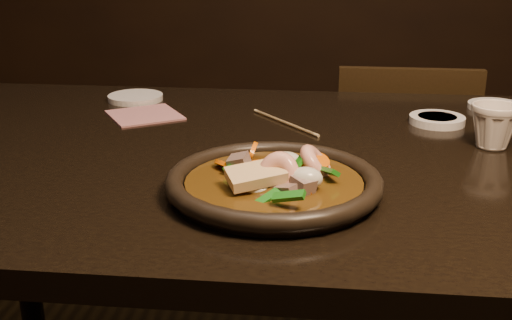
# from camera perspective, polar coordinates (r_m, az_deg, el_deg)

# --- Properties ---
(table) EXTENTS (1.60, 0.90, 0.75)m
(table) POSITION_cam_1_polar(r_m,az_deg,el_deg) (1.14, 3.55, -2.84)
(table) COLOR black
(table) RESTS_ON floor
(chair) EXTENTS (0.37, 0.37, 0.79)m
(chair) POSITION_cam_1_polar(r_m,az_deg,el_deg) (1.84, 12.43, -2.43)
(chair) COLOR black
(chair) RESTS_ON floor
(plate) EXTENTS (0.31, 0.31, 0.03)m
(plate) POSITION_cam_1_polar(r_m,az_deg,el_deg) (0.92, 1.60, -2.11)
(plate) COLOR black
(plate) RESTS_ON table
(stirfry) EXTENTS (0.20, 0.22, 0.07)m
(stirfry) POSITION_cam_1_polar(r_m,az_deg,el_deg) (0.92, 1.96, -1.71)
(stirfry) COLOR #3E270B
(stirfry) RESTS_ON plate
(soy_dish) EXTENTS (0.11, 0.11, 0.02)m
(soy_dish) POSITION_cam_1_polar(r_m,az_deg,el_deg) (1.32, 15.79, 3.46)
(soy_dish) COLOR silver
(soy_dish) RESTS_ON table
(saucer_left) EXTENTS (0.12, 0.12, 0.01)m
(saucer_left) POSITION_cam_1_polar(r_m,az_deg,el_deg) (1.48, -10.67, 5.48)
(saucer_left) COLOR silver
(saucer_left) RESTS_ON table
(saucer_right) EXTENTS (0.12, 0.12, 0.01)m
(saucer_right) POSITION_cam_1_polar(r_m,az_deg,el_deg) (1.47, 20.52, 4.50)
(saucer_right) COLOR silver
(saucer_right) RESTS_ON table
(tea_cup) EXTENTS (0.10, 0.10, 0.08)m
(tea_cup) POSITION_cam_1_polar(r_m,az_deg,el_deg) (1.19, 20.39, 2.97)
(tea_cup) COLOR beige
(tea_cup) RESTS_ON table
(chopsticks) EXTENTS (0.14, 0.17, 0.01)m
(chopsticks) POSITION_cam_1_polar(r_m,az_deg,el_deg) (1.27, 2.57, 3.36)
(chopsticks) COLOR tan
(chopsticks) RESTS_ON table
(napkin) EXTENTS (0.18, 0.18, 0.00)m
(napkin) POSITION_cam_1_polar(r_m,az_deg,el_deg) (1.34, -9.87, 3.96)
(napkin) COLOR #AB696B
(napkin) RESTS_ON table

